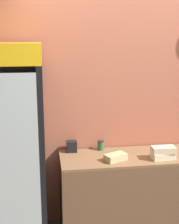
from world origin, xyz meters
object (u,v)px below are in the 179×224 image
Objects in this scene: sandwich_flat_left at (116,157)px; condiment_jar at (101,145)px; sandwich_stack_bottom at (163,156)px; beverage_cooler at (5,140)px; napkin_dispenser at (72,146)px; sandwich_stack_middle at (163,150)px.

sandwich_flat_left is 2.38× the size of condiment_jar.
condiment_jar is at bearing 148.62° from sandwich_stack_bottom.
beverage_cooler is 16.90× the size of napkin_dispenser.
beverage_cooler reaches higher than sandwich_stack_middle.
sandwich_stack_middle is 0.49m from sandwich_flat_left.
sandwich_stack_bottom is at bearing -4.05° from sandwich_flat_left.
sandwich_stack_middle reaches higher than sandwich_flat_left.
napkin_dispenser is (-0.90, 0.34, -0.04)m from sandwich_stack_middle.
condiment_jar is (-0.58, 0.35, 0.02)m from sandwich_stack_bottom.
beverage_cooler is 8.53× the size of sandwich_stack_middle.
sandwich_stack_middle reaches higher than napkin_dispenser.
condiment_jar is (0.99, 0.24, -0.19)m from beverage_cooler.
napkin_dispenser is (-0.42, 0.31, 0.03)m from sandwich_flat_left.
beverage_cooler is 1.11m from sandwich_flat_left.
condiment_jar is 0.32m from napkin_dispenser.
condiment_jar is at bearing 1.70° from napkin_dispenser.
napkin_dispenser is (-0.32, -0.01, 0.01)m from condiment_jar.
sandwich_stack_middle is 0.68m from condiment_jar.
napkin_dispenser reaches higher than condiment_jar.
sandwich_flat_left is 2.08× the size of napkin_dispenser.
sandwich_stack_middle reaches higher than condiment_jar.
beverage_cooler is at bearing 175.92° from sandwich_stack_bottom.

